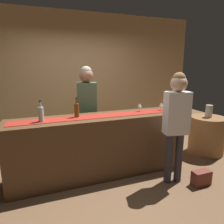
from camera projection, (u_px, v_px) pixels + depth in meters
ground_plane at (100, 173)px, 3.44m from camera, size 10.00×10.00×0.00m
back_wall at (75, 78)px, 4.86m from camera, size 6.00×0.12×2.90m
bar_counter at (100, 146)px, 3.34m from camera, size 2.78×0.60×0.97m
counter_runner_cloth at (100, 116)px, 3.23m from camera, size 2.64×0.28×0.01m
wine_bottle_amber at (77, 110)px, 3.14m from camera, size 0.07×0.07×0.30m
wine_bottle_clear at (41, 114)px, 2.88m from camera, size 0.07×0.07×0.30m
wine_glass_near_customer at (161, 105)px, 3.60m from camera, size 0.07×0.07×0.14m
wine_glass_mid_counter at (140, 106)px, 3.52m from camera, size 0.07×0.07×0.14m
bartender at (87, 103)px, 3.72m from camera, size 0.37×0.27×1.72m
customer_sipping at (176, 117)px, 2.98m from camera, size 0.37×0.26×1.65m
round_side_table at (207, 135)px, 4.18m from camera, size 0.68×0.68×0.74m
vase_on_side_table at (209, 111)px, 4.08m from camera, size 0.13×0.13×0.24m
handbag at (201, 178)px, 3.09m from camera, size 0.28×0.14×0.22m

